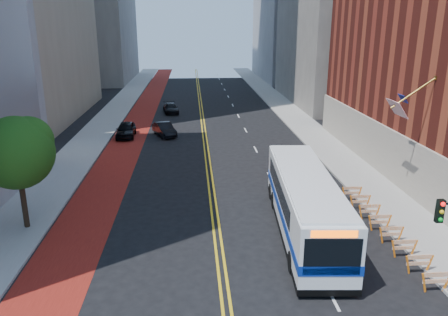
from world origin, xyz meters
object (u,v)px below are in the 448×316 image
at_px(car_b, 164,129).
at_px(car_c, 171,108).
at_px(car_a, 126,130).
at_px(transit_bus, 304,202).
at_px(street_tree, 18,150).

bearing_deg(car_b, car_c, 67.77).
bearing_deg(car_a, transit_bus, -61.35).
bearing_deg(car_b, street_tree, -128.76).
bearing_deg(transit_bus, car_a, 124.02).
bearing_deg(car_b, transit_bus, -89.74).
bearing_deg(street_tree, car_a, 82.75).
height_order(street_tree, car_a, street_tree).
height_order(car_b, car_c, car_b).
relative_size(transit_bus, car_c, 2.95).
height_order(transit_bus, car_b, transit_bus).
xyz_separation_m(car_a, car_c, (4.28, 12.73, -0.14)).
xyz_separation_m(street_tree, car_a, (2.78, 21.86, -4.12)).
xyz_separation_m(car_b, car_c, (0.18, 12.56, -0.07)).
height_order(car_a, car_c, car_a).
relative_size(car_b, car_c, 0.97).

